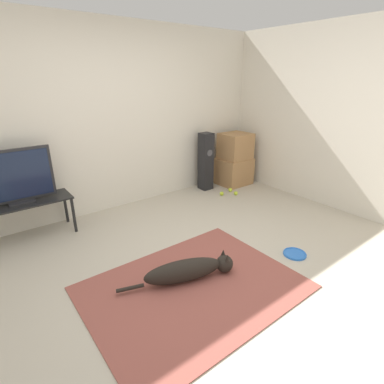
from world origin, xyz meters
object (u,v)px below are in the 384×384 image
object	(u,v)px
frisbee	(295,254)
tv_stand	(23,207)
tennis_ball_near_speaker	(230,190)
cardboard_box_upper	(235,146)
floor_speaker	(206,162)
cardboard_box_lower	(233,171)
tv	(16,177)
dog	(189,270)
tennis_ball_loose_on_carpet	(222,194)
tennis_ball_by_boxes	(236,193)

from	to	relation	value
frisbee	tv_stand	world-z (taller)	tv_stand
frisbee	tennis_ball_near_speaker	size ratio (longest dim) A/B	3.77
cardboard_box_upper	floor_speaker	bearing A→B (deg)	169.79
cardboard_box_lower	tv	xyz separation A→B (m)	(-3.39, 0.07, 0.55)
dog	cardboard_box_lower	world-z (taller)	cardboard_box_lower
dog	cardboard_box_upper	world-z (taller)	cardboard_box_upper
cardboard_box_lower	tv_stand	size ratio (longest dim) A/B	0.52
tennis_ball_near_speaker	tennis_ball_loose_on_carpet	xyz separation A→B (m)	(-0.23, -0.04, 0.00)
floor_speaker	tennis_ball_near_speaker	world-z (taller)	floor_speaker
tennis_ball_near_speaker	cardboard_box_lower	bearing A→B (deg)	39.59
frisbee	floor_speaker	bearing A→B (deg)	75.78
frisbee	tv	distance (m)	3.23
tv_stand	tennis_ball_loose_on_carpet	xyz separation A→B (m)	(2.81, -0.39, -0.38)
dog	cardboard_box_lower	distance (m)	2.92
tv	tennis_ball_near_speaker	size ratio (longest dim) A/B	11.83
floor_speaker	tv_stand	xyz separation A→B (m)	(-2.81, -0.03, -0.07)
frisbee	tv	bearing A→B (deg)	135.79
frisbee	tennis_ball_loose_on_carpet	distance (m)	1.88
tv	tennis_ball_near_speaker	xyz separation A→B (m)	(3.04, -0.36, -0.75)
tv	tennis_ball_by_boxes	world-z (taller)	tv
tv_stand	tennis_ball_loose_on_carpet	bearing A→B (deg)	-7.97
cardboard_box_upper	tv_stand	xyz separation A→B (m)	(-3.40, 0.08, -0.28)
floor_speaker	tv	xyz separation A→B (m)	(-2.81, -0.02, 0.30)
cardboard_box_upper	floor_speaker	world-z (taller)	floor_speaker
floor_speaker	tennis_ball_near_speaker	xyz separation A→B (m)	(0.24, -0.38, -0.45)
cardboard_box_upper	tennis_ball_loose_on_carpet	world-z (taller)	cardboard_box_upper
frisbee	floor_speaker	world-z (taller)	floor_speaker
cardboard_box_upper	tv	xyz separation A→B (m)	(-3.40, 0.08, 0.09)
cardboard_box_lower	cardboard_box_upper	bearing A→B (deg)	-45.59
floor_speaker	tennis_ball_by_boxes	xyz separation A→B (m)	(0.20, -0.55, -0.45)
tennis_ball_by_boxes	tennis_ball_near_speaker	xyz separation A→B (m)	(0.04, 0.17, 0.00)
cardboard_box_lower	cardboard_box_upper	world-z (taller)	cardboard_box_upper
tennis_ball_by_boxes	tennis_ball_near_speaker	size ratio (longest dim) A/B	1.00
tennis_ball_by_boxes	tennis_ball_near_speaker	bearing A→B (deg)	77.28
dog	tennis_ball_by_boxes	world-z (taller)	dog
tennis_ball_near_speaker	frisbee	bearing A→B (deg)	-113.52
cardboard_box_upper	tv	distance (m)	3.40
floor_speaker	tv_stand	bearing A→B (deg)	-179.48
cardboard_box_lower	tennis_ball_by_boxes	world-z (taller)	cardboard_box_lower
tennis_ball_near_speaker	tv_stand	bearing A→B (deg)	173.34
tennis_ball_by_boxes	tennis_ball_loose_on_carpet	world-z (taller)	same
cardboard_box_upper	tv	world-z (taller)	tv
dog	cardboard_box_upper	bearing A→B (deg)	36.75
cardboard_box_lower	tennis_ball_by_boxes	bearing A→B (deg)	-130.03
tv	tennis_ball_by_boxes	distance (m)	3.14
floor_speaker	tennis_ball_loose_on_carpet	world-z (taller)	floor_speaker
tennis_ball_by_boxes	tennis_ball_loose_on_carpet	xyz separation A→B (m)	(-0.19, 0.13, 0.00)
cardboard_box_upper	frisbee	bearing A→B (deg)	-118.64
frisbee	tv_stand	size ratio (longest dim) A/B	0.23
dog	tennis_ball_loose_on_carpet	size ratio (longest dim) A/B	16.69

